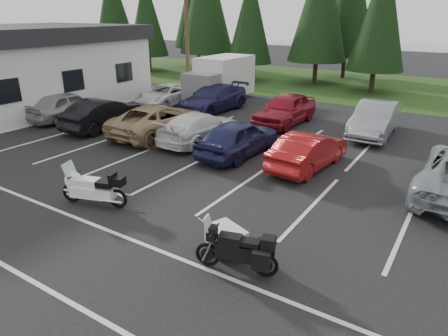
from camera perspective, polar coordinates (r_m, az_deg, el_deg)
ground at (r=13.40m, az=-1.99°, el=-3.78°), size 120.00×120.00×0.00m
grass_strip at (r=35.12m, az=21.14°, el=10.67°), size 80.00×16.00×0.01m
building at (r=28.74m, az=-28.71°, el=12.38°), size 10.60×15.60×4.90m
utility_pole at (r=27.74m, az=-5.34°, el=19.25°), size 1.60×0.26×9.00m
box_truck at (r=27.29m, az=-1.03°, el=12.44°), size 2.40×5.60×2.90m
stall_markings at (r=14.94m, az=2.35°, el=-1.02°), size 32.00×16.00×0.01m
conifer_0 at (r=47.67m, az=-15.62°, el=21.32°), size 4.58×4.58×10.66m
conifer_1 at (r=42.51m, az=-11.01°, el=20.63°), size 3.96×3.96×9.22m
conifer_3 at (r=35.87m, az=3.76°, el=20.68°), size 3.87×3.87×9.02m
conifer_4 at (r=34.96m, az=13.66°, el=22.22°), size 4.80×4.80×11.17m
conifer_5 at (r=32.31m, az=21.55°, el=19.91°), size 4.14×4.14×9.63m
car_near_0 at (r=24.34m, az=-21.32°, el=8.33°), size 1.92×4.67×1.59m
car_near_1 at (r=21.79m, az=-16.77°, el=7.43°), size 1.82×4.76×1.55m
car_near_2 at (r=19.98m, az=-9.30°, el=6.81°), size 2.56×5.49×1.52m
car_near_3 at (r=18.68m, az=-3.47°, el=5.82°), size 2.07×4.83×1.39m
car_near_4 at (r=16.87m, az=2.06°, el=4.38°), size 2.00×4.56×1.53m
car_near_5 at (r=15.77m, az=11.97°, el=2.44°), size 1.87×4.34×1.39m
car_far_0 at (r=26.76m, az=-8.21°, el=10.34°), size 2.21×4.76×1.32m
car_far_1 at (r=24.69m, az=-1.59°, el=9.89°), size 2.45×5.44×1.55m
car_far_2 at (r=21.94m, az=8.73°, el=8.32°), size 2.08×4.88×1.64m
car_far_3 at (r=21.01m, az=20.77°, el=6.56°), size 1.89×4.96×1.62m
touring_motorcycle at (r=13.05m, az=-18.22°, el=-2.30°), size 2.61×1.48×1.38m
cargo_trailer at (r=10.24m, az=0.35°, el=-10.18°), size 1.64×1.28×0.67m
adventure_motorcycle at (r=9.35m, az=1.73°, el=-11.08°), size 2.35×1.32×1.35m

